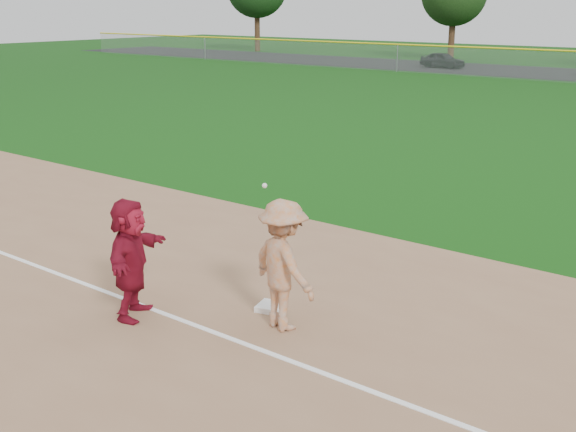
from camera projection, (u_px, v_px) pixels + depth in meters
The scene contains 6 objects.
ground at pixel (232, 311), 11.94m from camera, with size 160.00×160.00×0.00m, color #0F420C.
foul_line at pixel (198, 326), 11.33m from camera, with size 60.00×0.10×0.01m, color white.
first_base at pixel (271, 307), 11.94m from camera, with size 0.42×0.42×0.09m, color white.
base_runner at pixel (131, 258), 11.46m from camera, with size 1.83×0.58×1.97m, color maroon.
car_left at pixel (443, 60), 57.01m from camera, with size 1.45×3.60×1.23m, color black.
first_base_play at pixel (283, 265), 11.03m from camera, with size 1.49×1.09×2.21m.
Camera 1 is at (7.55, -8.07, 4.89)m, focal length 45.00 mm.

